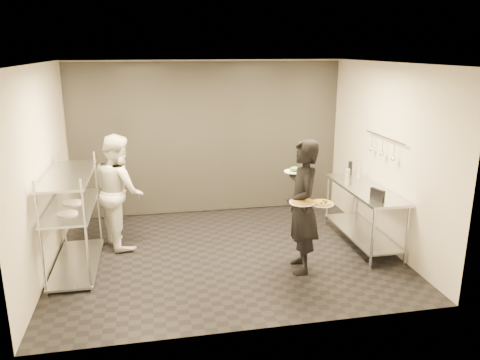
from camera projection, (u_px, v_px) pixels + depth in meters
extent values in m
cube|color=black|center=(226.00, 254.00, 7.06)|extent=(5.00, 4.00, 0.00)
cube|color=silver|center=(225.00, 63.00, 6.30)|extent=(5.00, 4.00, 0.00)
cube|color=silver|center=(208.00, 138.00, 8.57)|extent=(5.00, 0.00, 2.80)
cube|color=silver|center=(257.00, 210.00, 4.79)|extent=(5.00, 0.00, 2.80)
cube|color=silver|center=(40.00, 173.00, 6.22)|extent=(0.00, 4.00, 2.80)
cube|color=silver|center=(387.00, 156.00, 7.14)|extent=(0.00, 4.00, 2.80)
cube|color=white|center=(208.00, 139.00, 8.54)|extent=(4.90, 0.04, 2.74)
cylinder|color=silver|center=(40.00, 240.00, 5.68)|extent=(0.04, 0.04, 1.50)
cylinder|color=silver|center=(62.00, 201.00, 7.14)|extent=(0.04, 0.04, 1.50)
cylinder|color=silver|center=(86.00, 237.00, 5.78)|extent=(0.04, 0.04, 1.50)
cylinder|color=silver|center=(98.00, 199.00, 7.24)|extent=(0.04, 0.04, 1.50)
cube|color=#B1B6BB|center=(77.00, 263.00, 6.65)|extent=(0.60, 1.60, 0.03)
cube|color=#B1B6BB|center=(72.00, 206.00, 6.42)|extent=(0.60, 1.60, 0.03)
cube|color=#B1B6BB|center=(68.00, 175.00, 6.30)|extent=(0.60, 1.60, 0.03)
cylinder|color=white|center=(67.00, 213.00, 6.08)|extent=(0.26, 0.26, 0.01)
cylinder|color=white|center=(72.00, 202.00, 6.51)|extent=(0.26, 0.26, 0.01)
cylinder|color=silver|center=(373.00, 239.00, 6.48)|extent=(0.04, 0.04, 0.90)
cylinder|color=silver|center=(327.00, 200.00, 8.11)|extent=(0.04, 0.04, 0.90)
cylinder|color=silver|center=(407.00, 236.00, 6.58)|extent=(0.04, 0.04, 0.90)
cylinder|color=silver|center=(355.00, 199.00, 8.20)|extent=(0.04, 0.04, 0.90)
cube|color=#B1B6BB|center=(362.00, 232.00, 7.42)|extent=(0.57, 1.71, 0.03)
cube|color=#B1B6BB|center=(365.00, 189.00, 7.22)|extent=(0.60, 1.80, 0.04)
cylinder|color=silver|center=(385.00, 137.00, 7.05)|extent=(0.02, 1.20, 0.02)
cylinder|color=silver|center=(395.00, 151.00, 6.75)|extent=(0.01, 0.01, 0.22)
sphere|color=silver|center=(394.00, 159.00, 6.79)|extent=(0.07, 0.07, 0.07)
cylinder|color=silver|center=(383.00, 146.00, 7.08)|extent=(0.01, 0.01, 0.22)
sphere|color=silver|center=(382.00, 154.00, 7.12)|extent=(0.07, 0.07, 0.07)
cylinder|color=silver|center=(372.00, 141.00, 7.41)|extent=(0.01, 0.01, 0.22)
sphere|color=silver|center=(372.00, 149.00, 7.45)|extent=(0.07, 0.07, 0.07)
imported|color=black|center=(302.00, 207.00, 6.32)|extent=(0.51, 0.72, 1.85)
imported|color=silver|center=(119.00, 191.00, 7.19)|extent=(0.91, 1.03, 1.76)
cylinder|color=white|center=(302.00, 202.00, 6.08)|extent=(0.34, 0.34, 0.01)
cylinder|color=#C78947|center=(302.00, 201.00, 6.08)|extent=(0.30, 0.30, 0.02)
cylinder|color=#AF5A17|center=(302.00, 201.00, 6.07)|extent=(0.27, 0.27, 0.01)
sphere|color=#135413|center=(302.00, 200.00, 6.07)|extent=(0.04, 0.04, 0.04)
cylinder|color=white|center=(322.00, 204.00, 6.09)|extent=(0.31, 0.31, 0.01)
cylinder|color=#C78947|center=(322.00, 203.00, 6.09)|extent=(0.27, 0.27, 0.02)
cylinder|color=#AF5A17|center=(322.00, 202.00, 6.08)|extent=(0.24, 0.24, 0.01)
sphere|color=#135413|center=(322.00, 201.00, 6.08)|extent=(0.04, 0.04, 0.04)
cylinder|color=white|center=(294.00, 172.00, 6.45)|extent=(0.28, 0.28, 0.01)
ellipsoid|color=#236118|center=(294.00, 169.00, 6.44)|extent=(0.13, 0.13, 0.07)
cube|color=black|center=(377.00, 195.00, 6.58)|extent=(0.12, 0.24, 0.17)
cylinder|color=#98A597|center=(347.00, 177.00, 7.36)|extent=(0.07, 0.07, 0.25)
cylinder|color=#98A597|center=(359.00, 172.00, 7.72)|extent=(0.06, 0.06, 0.20)
cylinder|color=black|center=(350.00, 168.00, 7.90)|extent=(0.07, 0.07, 0.23)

